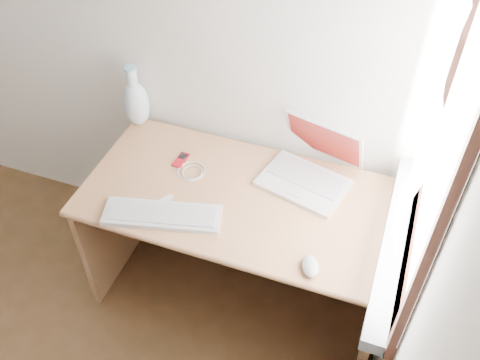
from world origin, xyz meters
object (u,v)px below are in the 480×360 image
(external_keyboard, at_px, (162,215))
(laptop, at_px, (307,168))
(vase, at_px, (136,102))
(desk, at_px, (246,214))

(external_keyboard, bearing_deg, laptop, 27.10)
(external_keyboard, xyz_separation_m, vase, (-0.38, 0.52, 0.12))
(desk, bearing_deg, laptop, 28.86)
(desk, xyz_separation_m, laptop, (0.24, 0.13, 0.26))
(laptop, bearing_deg, desk, -137.25)
(laptop, height_order, vase, vase)
(external_keyboard, height_order, vase, vase)
(external_keyboard, relative_size, vase, 1.56)
(vase, bearing_deg, desk, -18.71)
(vase, bearing_deg, external_keyboard, -54.13)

